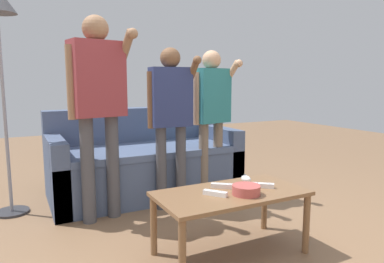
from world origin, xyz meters
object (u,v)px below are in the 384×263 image
(player_center, at_px, (171,109))
(game_remote_wand_far, at_px, (223,186))
(couch, at_px, (144,163))
(player_left, at_px, (98,94))
(snack_bowl, at_px, (246,190))
(player_right, at_px, (211,107))
(coffee_table, at_px, (231,200))
(game_remote_wand_spare, at_px, (262,185))
(game_remote_wand_near, at_px, (215,193))
(game_remote_nunchuk, at_px, (246,179))

(player_center, relative_size, game_remote_wand_far, 9.66)
(couch, height_order, player_center, player_center)
(player_center, bearing_deg, player_left, 179.47)
(snack_bowl, distance_m, game_remote_wand_far, 0.19)
(player_right, bearing_deg, game_remote_wand_far, -116.00)
(coffee_table, xyz_separation_m, game_remote_wand_spare, (0.23, -0.02, 0.07))
(player_center, bearing_deg, game_remote_wand_far, -90.63)
(player_center, bearing_deg, player_right, 10.61)
(couch, height_order, coffee_table, couch)
(player_center, xyz_separation_m, game_remote_wand_spare, (0.23, -0.98, -0.45))
(couch, distance_m, game_remote_wand_near, 1.51)
(snack_bowl, height_order, player_right, player_right)
(game_remote_nunchuk, xyz_separation_m, player_center, (-0.21, 0.83, 0.44))
(snack_bowl, distance_m, game_remote_nunchuk, 0.28)
(coffee_table, bearing_deg, player_center, 89.76)
(couch, bearing_deg, player_center, -81.57)
(game_remote_wand_far, bearing_deg, coffee_table, -86.37)
(coffee_table, height_order, game_remote_wand_spare, game_remote_wand_spare)
(player_left, height_order, player_right, player_left)
(player_right, bearing_deg, coffee_table, -113.79)
(couch, xyz_separation_m, player_left, (-0.54, -0.51, 0.72))
(game_remote_wand_near, distance_m, game_remote_wand_spare, 0.36)
(couch, relative_size, game_remote_wand_near, 12.66)
(coffee_table, distance_m, player_right, 1.26)
(snack_bowl, relative_size, player_right, 0.13)
(snack_bowl, xyz_separation_m, game_remote_wand_far, (-0.06, 0.18, -0.01))
(player_center, bearing_deg, game_remote_wand_spare, -76.95)
(snack_bowl, xyz_separation_m, game_remote_wand_spare, (0.18, 0.07, -0.01))
(game_remote_nunchuk, relative_size, game_remote_wand_far, 0.60)
(game_remote_nunchuk, distance_m, player_right, 1.05)
(snack_bowl, bearing_deg, game_remote_wand_far, 107.73)
(player_right, bearing_deg, player_left, -175.75)
(player_left, relative_size, player_center, 1.15)
(coffee_table, distance_m, game_remote_wand_near, 0.15)
(game_remote_nunchuk, height_order, game_remote_wand_spare, game_remote_nunchuk)
(player_left, distance_m, game_remote_wand_spare, 1.43)
(game_remote_wand_near, bearing_deg, player_center, 82.13)
(coffee_table, relative_size, game_remote_wand_near, 6.76)
(player_center, height_order, game_remote_wand_spare, player_center)
(snack_bowl, distance_m, player_center, 1.14)
(snack_bowl, height_order, player_left, player_left)
(game_remote_nunchuk, height_order, game_remote_wand_far, game_remote_nunchuk)
(game_remote_nunchuk, height_order, player_center, player_center)
(couch, distance_m, game_remote_nunchuk, 1.39)
(player_left, relative_size, game_remote_wand_spare, 10.86)
(game_remote_nunchuk, height_order, game_remote_wand_near, game_remote_nunchuk)
(coffee_table, distance_m, game_remote_wand_far, 0.11)
(player_left, height_order, game_remote_wand_spare, player_left)
(coffee_table, relative_size, snack_bowl, 5.49)
(snack_bowl, bearing_deg, coffee_table, 119.57)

